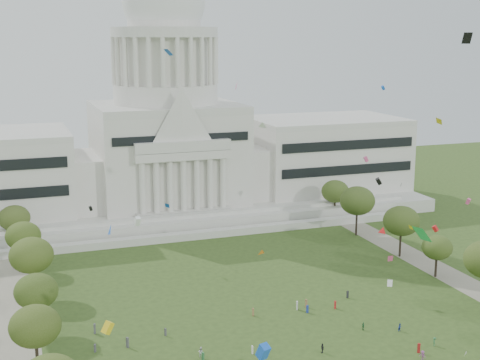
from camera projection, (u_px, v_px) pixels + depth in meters
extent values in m
cube|color=silver|center=(168.00, 204.00, 214.31)|extent=(160.00, 60.00, 4.00)
cube|color=silver|center=(195.00, 235.00, 184.09)|extent=(130.00, 3.00, 2.00)
cube|color=silver|center=(188.00, 222.00, 191.15)|extent=(140.00, 3.00, 5.00)
cube|color=silver|center=(324.00, 155.00, 228.57)|extent=(50.00, 34.00, 22.00)
cube|color=silver|center=(81.00, 181.00, 200.68)|extent=(12.00, 26.00, 16.00)
cube|color=silver|center=(250.00, 170.00, 218.24)|extent=(12.00, 26.00, 16.00)
cube|color=silver|center=(167.00, 156.00, 210.05)|extent=(44.00, 38.00, 28.00)
cube|color=silver|center=(183.00, 156.00, 190.94)|extent=(28.00, 3.00, 2.40)
cube|color=black|center=(349.00, 157.00, 212.29)|extent=(46.00, 0.40, 11.00)
cylinder|color=silver|center=(166.00, 94.00, 206.00)|extent=(32.00, 32.00, 6.00)
cylinder|color=silver|center=(165.00, 61.00, 203.92)|extent=(28.00, 28.00, 14.00)
cylinder|color=silver|center=(164.00, 32.00, 202.14)|extent=(32.40, 32.40, 3.00)
cylinder|color=silver|center=(164.00, 14.00, 200.99)|extent=(22.00, 22.00, 8.00)
ellipsoid|color=white|center=(164.00, 0.00, 200.16)|extent=(25.00, 25.00, 26.20)
cube|color=gray|center=(18.00, 344.00, 120.72)|extent=(8.00, 160.00, 0.04)
cube|color=gray|center=(461.00, 281.00, 151.94)|extent=(8.00, 160.00, 0.04)
cylinder|color=black|center=(37.00, 359.00, 109.41)|extent=(0.56, 0.56, 5.47)
ellipsoid|color=#374A15|center=(35.00, 326.00, 108.20)|extent=(8.42, 8.42, 6.89)
cylinder|color=black|center=(38.00, 319.00, 125.06)|extent=(0.56, 0.56, 5.27)
ellipsoid|color=#2F4614|center=(36.00, 291.00, 123.89)|extent=(8.12, 8.12, 6.65)
cylinder|color=black|center=(436.00, 267.00, 154.44)|extent=(0.56, 0.56, 4.56)
ellipsoid|color=#38511B|center=(437.00, 247.00, 153.43)|extent=(7.01, 7.01, 5.74)
cylinder|color=black|center=(33.00, 284.00, 142.04)|extent=(0.56, 0.56, 6.03)
ellipsoid|color=#3D5119|center=(31.00, 255.00, 140.71)|extent=(9.29, 9.29, 7.60)
cylinder|color=black|center=(400.00, 245.00, 168.76)|extent=(0.56, 0.56, 5.97)
ellipsoid|color=#334A19|center=(401.00, 221.00, 167.44)|extent=(9.19, 9.19, 7.52)
cylinder|color=black|center=(25.00, 259.00, 158.89)|extent=(0.56, 0.56, 5.41)
ellipsoid|color=#374F16|center=(23.00, 236.00, 157.69)|extent=(8.33, 8.33, 6.81)
cylinder|color=black|center=(356.00, 224.00, 186.88)|extent=(0.56, 0.56, 6.37)
ellipsoid|color=#314719|center=(357.00, 201.00, 185.47)|extent=(9.82, 9.82, 8.03)
cylinder|color=black|center=(16.00, 239.00, 175.08)|extent=(0.56, 0.56, 5.32)
ellipsoid|color=#3C4C1C|center=(14.00, 218.00, 173.90)|extent=(8.19, 8.19, 6.70)
cylinder|color=black|center=(335.00, 210.00, 204.33)|extent=(0.56, 0.56, 5.47)
ellipsoid|color=#344C1A|center=(335.00, 191.00, 203.12)|extent=(8.42, 8.42, 6.89)
imported|color=navy|center=(400.00, 327.00, 125.99)|extent=(0.86, 0.68, 1.55)
imported|color=#994C8C|center=(423.00, 355.00, 114.58)|extent=(1.07, 1.29, 1.77)
imported|color=#26262B|center=(322.00, 348.00, 117.36)|extent=(0.60, 1.05, 1.75)
imported|color=silver|center=(201.00, 352.00, 115.65)|extent=(1.09, 1.01, 1.92)
imported|color=#33723F|center=(435.00, 342.00, 119.94)|extent=(0.97, 1.20, 1.65)
imported|color=#33723F|center=(363.00, 326.00, 126.41)|extent=(0.58, 0.97, 1.60)
cube|color=#26262B|center=(348.00, 294.00, 142.06)|extent=(0.45, 0.30, 1.58)
cube|color=#4C4C51|center=(95.00, 348.00, 117.57)|extent=(0.45, 0.47, 1.52)
cube|color=#4C4C51|center=(165.00, 332.00, 124.04)|extent=(0.39, 0.46, 1.48)
cube|color=#4C4C51|center=(56.00, 360.00, 112.80)|extent=(0.56, 0.47, 1.82)
cube|color=navy|center=(307.00, 309.00, 134.44)|extent=(0.43, 0.27, 1.59)
cube|color=#B21E1E|center=(335.00, 305.00, 136.49)|extent=(0.32, 0.47, 1.65)
cube|color=#B21E1E|center=(419.00, 348.00, 117.32)|extent=(0.52, 0.55, 1.77)
cube|color=olive|center=(253.00, 312.00, 132.95)|extent=(0.29, 0.44, 1.62)
cube|color=silver|center=(252.00, 350.00, 116.95)|extent=(0.28, 0.42, 1.50)
cube|color=silver|center=(297.00, 305.00, 135.92)|extent=(0.51, 0.57, 1.82)
cube|color=olive|center=(306.00, 303.00, 137.08)|extent=(0.35, 0.50, 1.74)
cube|color=#33723F|center=(203.00, 357.00, 114.13)|extent=(0.45, 0.52, 1.68)
cube|color=#4C4C51|center=(127.00, 342.00, 119.28)|extent=(0.51, 0.60, 1.94)
cube|color=#4C4C51|center=(95.00, 329.00, 124.92)|extent=(0.44, 0.58, 1.94)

